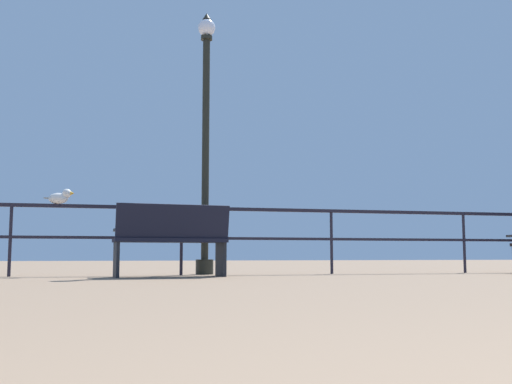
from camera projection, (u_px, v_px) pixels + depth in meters
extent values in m
cube|color=black|center=(182.00, 208.00, 8.57)|extent=(18.36, 0.05, 0.05)
cube|color=black|center=(181.00, 238.00, 8.53)|extent=(18.36, 0.04, 0.04)
cylinder|color=black|center=(10.00, 241.00, 7.96)|extent=(0.04, 0.04, 0.96)
cylinder|color=black|center=(181.00, 241.00, 8.52)|extent=(0.04, 0.04, 0.96)
cylinder|color=black|center=(331.00, 242.00, 9.08)|extent=(0.04, 0.04, 0.96)
cylinder|color=black|center=(464.00, 243.00, 9.64)|extent=(0.04, 0.04, 0.96)
cube|color=black|center=(170.00, 241.00, 7.84)|extent=(1.50, 0.59, 0.05)
cube|color=black|center=(174.00, 222.00, 7.66)|extent=(1.47, 0.25, 0.46)
cube|color=black|center=(221.00, 259.00, 8.04)|extent=(0.07, 0.43, 0.48)
cube|color=black|center=(217.00, 231.00, 8.25)|extent=(0.06, 0.33, 0.04)
cube|color=black|center=(116.00, 259.00, 7.59)|extent=(0.07, 0.43, 0.48)
cube|color=black|center=(116.00, 230.00, 7.81)|extent=(0.06, 0.33, 0.04)
cylinder|color=black|center=(205.00, 267.00, 8.81)|extent=(0.26, 0.26, 0.22)
cylinder|color=black|center=(206.00, 148.00, 9.00)|extent=(0.11, 0.11, 3.37)
cylinder|color=black|center=(207.00, 38.00, 9.18)|extent=(0.17, 0.17, 0.06)
sphere|color=white|center=(207.00, 28.00, 9.19)|extent=(0.27, 0.27, 0.27)
cone|color=black|center=(207.00, 16.00, 9.21)|extent=(0.13, 0.13, 0.10)
ellipsoid|color=white|center=(58.00, 198.00, 8.17)|extent=(0.32, 0.26, 0.15)
ellipsoid|color=gray|center=(58.00, 197.00, 8.17)|extent=(0.28, 0.21, 0.05)
sphere|color=white|center=(67.00, 193.00, 8.15)|extent=(0.12, 0.12, 0.12)
cone|color=gold|center=(73.00, 193.00, 8.14)|extent=(0.07, 0.07, 0.05)
cube|color=gray|center=(48.00, 198.00, 8.19)|extent=(0.12, 0.10, 0.02)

